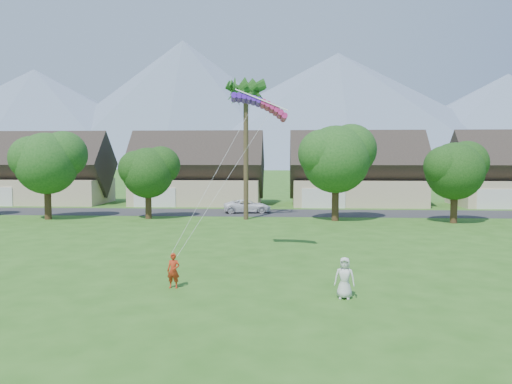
# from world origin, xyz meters

# --- Properties ---
(ground) EXTENTS (500.00, 500.00, 0.00)m
(ground) POSITION_xyz_m (0.00, 0.00, 0.00)
(ground) COLOR #2D6019
(ground) RESTS_ON ground
(street) EXTENTS (90.00, 7.00, 0.01)m
(street) POSITION_xyz_m (0.00, 34.00, 0.01)
(street) COLOR #2D2D30
(street) RESTS_ON ground
(kite_flyer) EXTENTS (0.57, 0.40, 1.52)m
(kite_flyer) POSITION_xyz_m (-3.25, 4.56, 0.76)
(kite_flyer) COLOR #B52E14
(kite_flyer) RESTS_ON ground
(watcher) EXTENTS (0.89, 0.66, 1.67)m
(watcher) POSITION_xyz_m (3.94, 3.36, 0.84)
(watcher) COLOR silver
(watcher) RESTS_ON ground
(parked_car) EXTENTS (5.11, 2.92, 1.34)m
(parked_car) POSITION_xyz_m (-2.31, 34.00, 0.67)
(parked_car) COLOR white
(parked_car) RESTS_ON ground
(mountain_ridge) EXTENTS (540.00, 240.00, 70.00)m
(mountain_ridge) POSITION_xyz_m (10.40, 260.00, 29.07)
(mountain_ridge) COLOR slate
(mountain_ridge) RESTS_ON ground
(houses_row) EXTENTS (72.75, 8.19, 8.86)m
(houses_row) POSITION_xyz_m (0.49, 42.99, 3.44)
(houses_row) COLOR beige
(houses_row) RESTS_ON ground
(tree_row) EXTENTS (62.27, 6.67, 8.45)m
(tree_row) POSITION_xyz_m (-1.14, 27.92, 4.89)
(tree_row) COLOR #47301C
(tree_row) RESTS_ON ground
(fan_palm) EXTENTS (3.00, 3.00, 13.80)m
(fan_palm) POSITION_xyz_m (-2.00, 28.50, 11.80)
(fan_palm) COLOR #4C3D26
(fan_palm) RESTS_ON ground
(parafoil_kite) EXTENTS (3.32, 1.07, 0.50)m
(parafoil_kite) POSITION_xyz_m (0.16, 11.83, 8.69)
(parafoil_kite) COLOR #511AC5
(parafoil_kite) RESTS_ON ground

